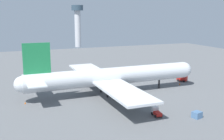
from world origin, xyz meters
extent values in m
plane|color=slate|center=(0.00, 0.00, 0.00)|extent=(276.97, 276.97, 0.00)
cylinder|color=silver|center=(0.00, 0.00, 6.69)|extent=(63.43, 6.35, 6.35)
sphere|color=silver|center=(31.71, 0.00, 6.69)|extent=(6.23, 6.23, 6.23)
sphere|color=silver|center=(-31.71, 0.00, 6.69)|extent=(5.40, 5.40, 5.40)
cube|color=#1E7F47|center=(-26.64, 0.00, 14.95)|extent=(8.88, 0.50, 10.17)
cube|color=silver|center=(-27.91, -5.07, 7.64)|extent=(5.71, 9.53, 0.36)
cube|color=silver|center=(-27.91, 5.07, 7.64)|extent=(5.71, 9.53, 0.36)
cube|color=silver|center=(-3.17, -16.72, 5.74)|extent=(10.78, 29.63, 0.70)
cube|color=silver|center=(-3.17, 16.72, 5.74)|extent=(10.78, 29.63, 0.70)
cylinder|color=gray|center=(-2.17, -12.28, 4.05)|extent=(5.08, 2.67, 2.67)
cylinder|color=gray|center=(-2.17, -23.24, 4.05)|extent=(5.08, 2.67, 2.67)
cylinder|color=gray|center=(-2.17, 12.28, 4.05)|extent=(5.08, 2.67, 2.67)
cylinder|color=gray|center=(-2.17, 23.24, 4.05)|extent=(5.08, 2.67, 2.67)
cylinder|color=black|center=(20.30, 0.00, 1.76)|extent=(0.70, 0.70, 3.51)
cylinder|color=black|center=(-3.17, -3.49, 1.76)|extent=(0.70, 0.70, 3.51)
cylinder|color=black|center=(-3.17, 3.49, 1.76)|extent=(0.70, 0.70, 3.51)
cube|color=#B21E19|center=(36.47, 4.77, 1.47)|extent=(2.51, 2.27, 1.97)
cube|color=#B21E19|center=(35.41, 6.62, 1.11)|extent=(3.23, 3.51, 1.25)
cylinder|color=black|center=(35.44, 4.30, 0.49)|extent=(0.73, 0.99, 0.98)
cylinder|color=black|center=(37.40, 5.42, 0.49)|extent=(0.73, 0.99, 0.98)
cylinder|color=black|center=(34.12, 6.59, 0.49)|extent=(0.73, 0.99, 0.98)
cylinder|color=black|center=(36.08, 7.72, 0.49)|extent=(0.73, 0.99, 0.98)
cube|color=silver|center=(3.55, -24.95, 1.44)|extent=(1.89, 1.45, 2.03)
cube|color=#B21E19|center=(3.33, -26.88, 0.90)|extent=(2.04, 2.80, 0.95)
cylinder|color=black|center=(4.50, -25.17, 0.42)|extent=(0.37, 0.87, 0.84)
cylinder|color=black|center=(2.57, -24.95, 0.42)|extent=(0.37, 0.87, 0.84)
cylinder|color=black|center=(4.23, -27.56, 0.42)|extent=(0.37, 0.87, 0.84)
cylinder|color=black|center=(2.30, -27.34, 0.42)|extent=(0.37, 0.87, 0.84)
cube|color=#4C729E|center=(13.26, -31.92, 0.94)|extent=(2.99, 2.74, 1.88)
cone|color=orange|center=(31.16, 1.34, 0.39)|extent=(0.55, 0.55, 0.79)
cone|color=orange|center=(-31.16, -0.26, 0.38)|extent=(0.53, 0.53, 0.75)
cylinder|color=silver|center=(27.64, 147.68, 15.94)|extent=(5.36, 5.36, 31.89)
cylinder|color=#334756|center=(27.64, 147.68, 34.17)|extent=(10.18, 10.18, 4.56)
camera|label=1|loc=(-37.71, -92.40, 29.41)|focal=44.56mm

